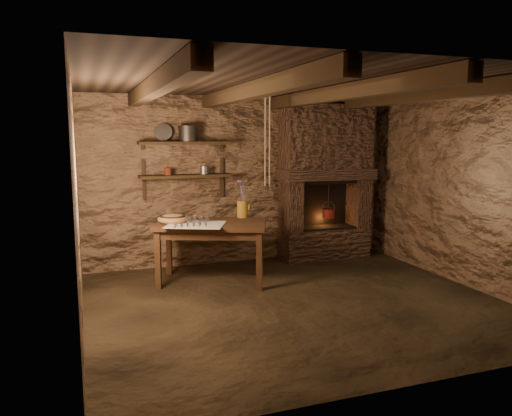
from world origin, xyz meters
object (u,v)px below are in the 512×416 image
object	(u,v)px
red_pot	(328,213)
stoneware_jug	(243,201)
work_table	(212,250)
wooden_bowl	(173,219)
iron_stockpot	(188,134)

from	to	relation	value
red_pot	stoneware_jug	bearing A→B (deg)	-164.12
work_table	wooden_bowl	distance (m)	0.63
work_table	iron_stockpot	bearing A→B (deg)	120.09
iron_stockpot	wooden_bowl	bearing A→B (deg)	-118.48
work_table	stoneware_jug	xyz separation A→B (m)	(0.49, 0.21, 0.58)
red_pot	wooden_bowl	bearing A→B (deg)	-167.86
wooden_bowl	red_pot	size ratio (longest dim) A/B	0.69
work_table	stoneware_jug	world-z (taller)	stoneware_jug
work_table	wooden_bowl	size ratio (longest dim) A/B	4.15
work_table	red_pot	size ratio (longest dim) A/B	2.87
work_table	iron_stockpot	world-z (taller)	iron_stockpot
iron_stockpot	work_table	bearing A→B (deg)	-81.30
work_table	red_pot	bearing A→B (deg)	39.27
iron_stockpot	red_pot	bearing A→B (deg)	-3.28
wooden_bowl	iron_stockpot	bearing A→B (deg)	61.52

